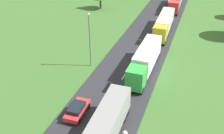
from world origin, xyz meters
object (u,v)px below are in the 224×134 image
object	(u,v)px
truck_third	(164,23)
car_second	(77,109)
truck_lead	(104,131)
truck_second	(145,60)
truck_fourth	(176,0)
lamppost_second	(90,38)

from	to	relation	value
truck_third	car_second	bearing A→B (deg)	-100.42
truck_lead	truck_second	world-z (taller)	truck_second
truck_fourth	lamppost_second	distance (m)	35.86
truck_third	car_second	xyz separation A→B (m)	(-5.38, -29.26, -1.26)
truck_lead	truck_third	world-z (taller)	truck_lead
truck_fourth	lamppost_second	bearing A→B (deg)	-104.12
truck_fourth	lamppost_second	xyz separation A→B (m)	(-8.72, -34.66, 2.86)
car_second	lamppost_second	distance (m)	12.88
truck_fourth	car_second	size ratio (longest dim) A/B	2.90
truck_second	truck_lead	bearing A→B (deg)	-91.69
truck_lead	lamppost_second	world-z (taller)	lamppost_second
truck_second	truck_third	bearing A→B (deg)	90.09
truck_third	truck_fourth	size ratio (longest dim) A/B	1.04
truck_fourth	truck_third	bearing A→B (deg)	-90.00
truck_lead	truck_fourth	size ratio (longest dim) A/B	1.03
car_second	truck_second	bearing A→B (deg)	66.93
truck_third	lamppost_second	size ratio (longest dim) A/B	1.49
truck_second	lamppost_second	bearing A→B (deg)	-173.71
truck_second	car_second	distance (m)	13.87
truck_lead	lamppost_second	size ratio (longest dim) A/B	1.48
truck_fourth	lamppost_second	world-z (taller)	lamppost_second
lamppost_second	car_second	bearing A→B (deg)	-74.13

